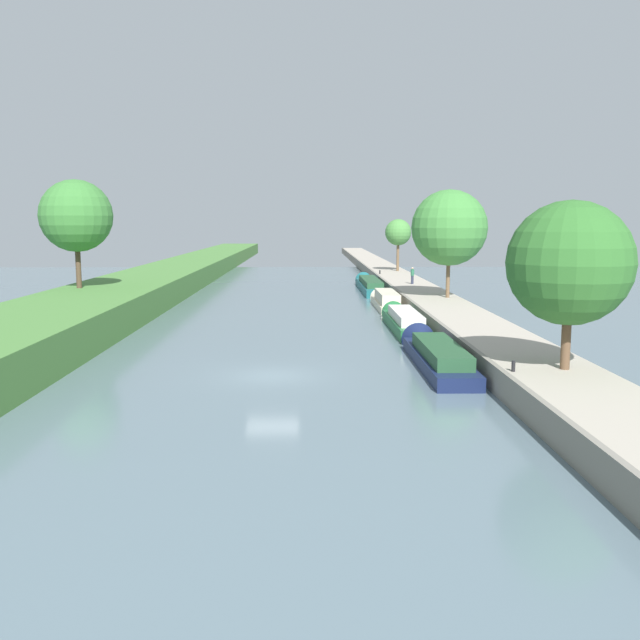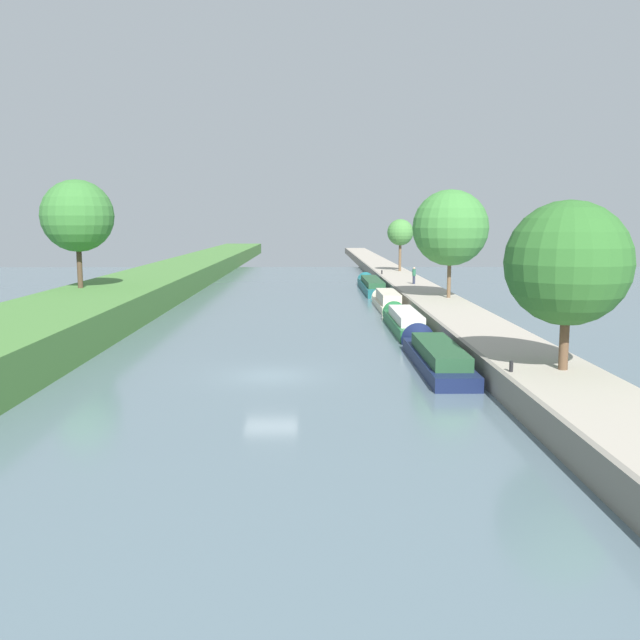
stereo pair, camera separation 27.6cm
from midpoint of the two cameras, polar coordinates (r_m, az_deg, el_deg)
ground_plane at (r=33.35m, az=-3.79°, el=-4.57°), size 160.00×160.00×0.00m
right_towpath at (r=34.68m, az=16.37°, el=-3.41°), size 4.27×260.00×1.16m
stone_quay at (r=34.09m, az=12.73°, el=-3.44°), size 0.25×260.00×1.21m
narrowboat_navy at (r=36.36m, az=9.51°, el=-2.77°), size 2.09×11.88×1.99m
narrowboat_green at (r=48.15m, az=6.97°, el=-0.03°), size 1.86×11.44×1.87m
narrowboat_cream at (r=59.97m, az=5.59°, el=1.59°), size 1.83×10.31×2.03m
narrowboat_teal at (r=74.91m, az=4.29°, el=2.87°), size 2.02×16.58×1.91m
tree_rightbank_near at (r=30.38m, az=19.78°, el=4.37°), size 5.12×5.12×6.99m
tree_rightbank_midnear at (r=57.21m, az=10.70°, el=7.38°), size 6.06×6.06×8.63m
tree_rightbank_midfar at (r=87.42m, az=6.65°, el=7.08°), size 3.23×3.23×6.39m
tree_leftbank_downstream at (r=56.82m, az=-19.03°, el=8.01°), size 5.47×5.47×8.24m
person_walking at (r=69.44m, az=7.77°, el=3.64°), size 0.34×0.34×1.66m
mooring_bollard_near at (r=29.78m, az=15.56°, el=-3.66°), size 0.16×0.16×0.45m
mooring_bollard_far at (r=82.24m, az=5.15°, el=3.90°), size 0.16×0.16×0.45m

